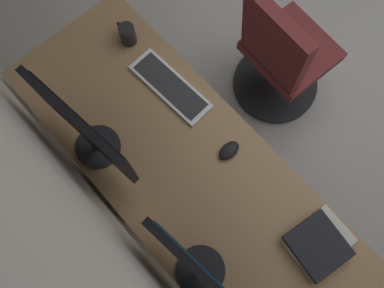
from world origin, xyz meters
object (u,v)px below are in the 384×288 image
(coffee_mug, at_px, (127,34))
(office_chair, at_px, (281,59))
(keyboard_main, at_px, (170,86))
(drawer_pedestal, at_px, (159,159))
(book_stack_near, at_px, (319,244))
(mouse_main, at_px, (229,150))
(monitor_secondary, at_px, (203,273))
(monitor_primary, at_px, (84,130))

(coffee_mug, height_order, office_chair, office_chair)
(office_chair, bearing_deg, keyboard_main, 74.81)
(drawer_pedestal, distance_m, book_stack_near, 0.93)
(mouse_main, distance_m, office_chair, 0.75)
(drawer_pedestal, height_order, book_stack_near, book_stack_near)
(coffee_mug, bearing_deg, office_chair, -128.19)
(monitor_secondary, height_order, office_chair, monitor_secondary)
(keyboard_main, xyz_separation_m, office_chair, (-0.18, -0.65, -0.28))
(monitor_secondary, bearing_deg, book_stack_near, -119.82)
(monitor_secondary, bearing_deg, monitor_primary, -1.01)
(monitor_secondary, xyz_separation_m, book_stack_near, (-0.24, -0.42, -0.21))
(keyboard_main, bearing_deg, monitor_primary, 90.53)
(coffee_mug, bearing_deg, monitor_primary, 126.58)
(coffee_mug, bearing_deg, monitor_secondary, 156.00)
(keyboard_main, height_order, mouse_main, mouse_main)
(drawer_pedestal, height_order, coffee_mug, coffee_mug)
(keyboard_main, bearing_deg, coffee_mug, -2.52)
(monitor_primary, distance_m, book_stack_near, 1.04)
(monitor_secondary, distance_m, book_stack_near, 0.53)
(mouse_main, bearing_deg, keyboard_main, -1.58)
(book_stack_near, distance_m, coffee_mug, 1.26)
(mouse_main, relative_size, coffee_mug, 0.90)
(monitor_primary, xyz_separation_m, coffee_mug, (0.33, -0.44, -0.19))
(monitor_primary, bearing_deg, drawer_pedestal, -123.27)
(monitor_secondary, bearing_deg, coffee_mug, -24.00)
(office_chair, bearing_deg, monitor_secondary, 115.46)
(monitor_primary, distance_m, mouse_main, 0.62)
(book_stack_near, bearing_deg, monitor_primary, 23.86)
(book_stack_near, height_order, coffee_mug, coffee_mug)
(book_stack_near, bearing_deg, office_chair, -41.03)
(monitor_primary, relative_size, mouse_main, 5.01)
(drawer_pedestal, xyz_separation_m, monitor_primary, (0.13, 0.20, 0.62))
(keyboard_main, bearing_deg, mouse_main, 178.42)
(keyboard_main, bearing_deg, book_stack_near, 179.17)
(keyboard_main, relative_size, office_chair, 0.44)
(coffee_mug, xyz_separation_m, office_chair, (-0.50, -0.63, -0.33))
(monitor_primary, distance_m, office_chair, 1.20)
(monitor_primary, height_order, keyboard_main, monitor_primary)
(drawer_pedestal, height_order, monitor_primary, monitor_primary)
(book_stack_near, bearing_deg, monitor_secondary, 60.18)
(monitor_primary, xyz_separation_m, keyboard_main, (0.00, -0.42, -0.23))
(coffee_mug, bearing_deg, book_stack_near, 178.73)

